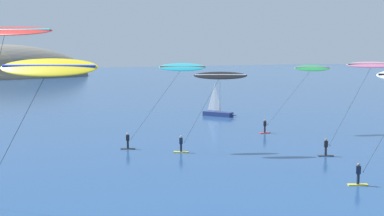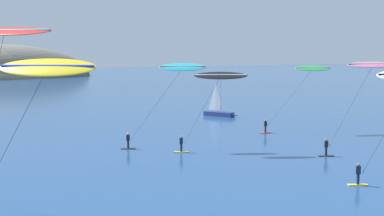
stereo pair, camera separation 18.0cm
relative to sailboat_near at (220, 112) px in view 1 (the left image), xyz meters
The scene contains 7 objects.
sailboat_near is the anchor object (origin of this frame).
kitesurfer_yellow 53.56m from the sailboat_near, 133.01° to the right, with size 6.91×5.74×9.75m.
kitesurfer_cyan 27.14m from the sailboat_near, 133.14° to the right, with size 8.24×4.84×8.94m.
kitesurfer_red 48.72m from the sailboat_near, 140.00° to the right, with size 6.02×5.67×11.65m.
kitesurfer_pink 32.27m from the sailboat_near, 96.90° to the right, with size 7.19×3.90×9.16m.
kitesurfer_black 28.22m from the sailboat_near, 124.13° to the right, with size 6.81×4.34×8.14m.
kitesurfer_green 19.37m from the sailboat_near, 86.35° to the right, with size 8.76×4.00×8.47m.
Camera 1 is at (-22.68, -7.72, 9.96)m, focal length 45.00 mm.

